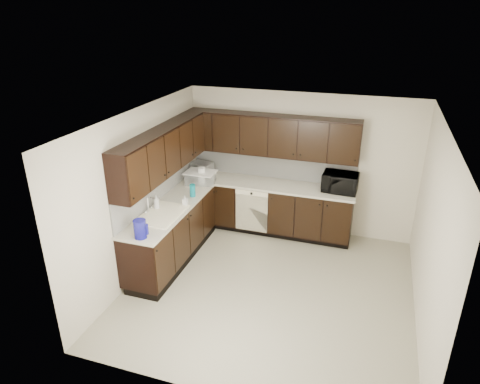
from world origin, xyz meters
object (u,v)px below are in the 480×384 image
sink (162,219)px  microwave (340,182)px  blue_pitcher (140,229)px  toaster_oven (202,169)px  storage_bin (201,177)px

sink → microwave: bearing=35.6°
blue_pitcher → toaster_oven: bearing=77.9°
storage_bin → toaster_oven: bearing=108.8°
microwave → blue_pitcher: microwave is taller
sink → toaster_oven: 1.75m
sink → microwave: (2.42, 1.73, 0.22)m
blue_pitcher → storage_bin: bearing=74.8°
toaster_oven → sink: bearing=-75.9°
sink → storage_bin: (0.06, 1.36, 0.16)m
microwave → storage_bin: bearing=-168.7°
storage_bin → blue_pitcher: 2.05m
microwave → toaster_oven: bearing=-177.8°
sink → storage_bin: bearing=87.5°
microwave → toaster_oven: 2.49m
sink → blue_pitcher: sink is taller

